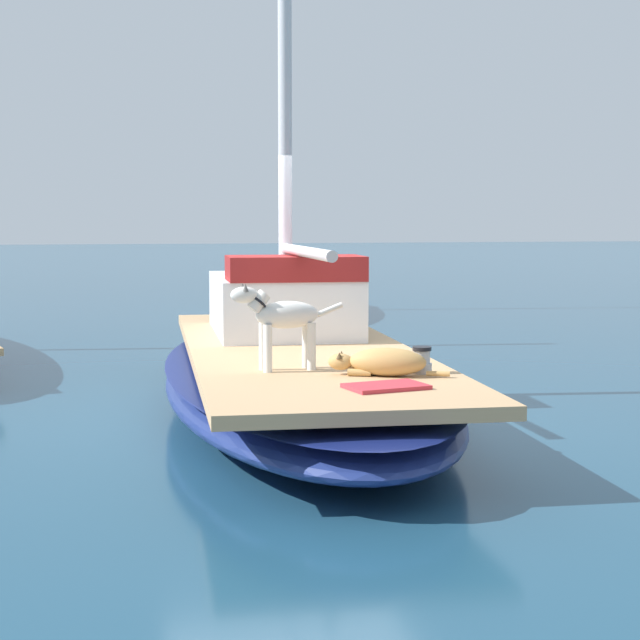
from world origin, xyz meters
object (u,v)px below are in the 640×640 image
object	(u,v)px
deck_winch	(422,361)
moored_boat_far_astern	(281,286)
sailboat_main	(298,380)
dog_white	(282,318)
deck_towel	(386,386)
dog_tan	(383,362)

from	to	relation	value
deck_winch	moored_boat_far_astern	bearing A→B (deg)	85.51
sailboat_main	deck_winch	size ratio (longest dim) A/B	34.94
dog_white	deck_towel	bearing A→B (deg)	-60.47
moored_boat_far_astern	deck_winch	bearing A→B (deg)	-94.49
dog_tan	dog_white	xyz separation A→B (m)	(-0.71, 0.45, 0.32)
dog_tan	moored_boat_far_astern	world-z (taller)	moored_boat_far_astern
sailboat_main	dog_tan	distance (m)	1.99
deck_towel	moored_boat_far_astern	xyz separation A→B (m)	(1.41, 12.59, -0.15)
dog_white	deck_winch	xyz separation A→B (m)	(1.05, -0.38, -0.32)
deck_towel	deck_winch	bearing A→B (deg)	53.87
deck_winch	moored_boat_far_astern	distance (m)	11.99
dog_tan	deck_winch	xyz separation A→B (m)	(0.34, 0.07, -0.01)
dog_white	moored_boat_far_astern	size ratio (longest dim) A/B	0.14
dog_tan	dog_white	world-z (taller)	dog_white
dog_tan	deck_towel	bearing A→B (deg)	-103.04
deck_winch	moored_boat_far_astern	xyz separation A→B (m)	(0.94, 11.95, -0.23)
sailboat_main	dog_tan	bearing A→B (deg)	-81.02
sailboat_main	dog_white	xyz separation A→B (m)	(-0.41, -1.47, 0.75)
sailboat_main	dog_white	world-z (taller)	dog_white
moored_boat_far_astern	deck_towel	bearing A→B (deg)	-96.38
sailboat_main	dog_white	bearing A→B (deg)	-105.62
dog_tan	dog_white	distance (m)	0.90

